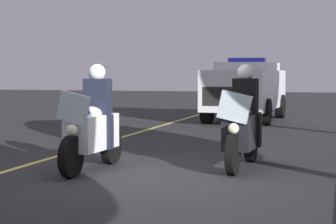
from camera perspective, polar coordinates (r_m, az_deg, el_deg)
name	(u,v)px	position (r m, az deg, el deg)	size (l,w,h in m)	color
ground_plane	(148,174)	(9.61, -1.85, -5.78)	(80.00, 80.00, 0.00)	#28282B
lane_stripe_center	(18,168)	(10.52, -13.75, -5.04)	(48.00, 0.12, 0.01)	#E0D14C
police_motorcycle_lead_left	(93,127)	(9.96, -7.00, -1.42)	(2.14, 0.59, 1.72)	black
police_motorcycle_lead_right	(243,126)	(10.20, 6.96, -1.29)	(2.14, 0.59, 1.72)	black
police_suv	(246,88)	(20.20, 7.26, 2.22)	(4.98, 2.24, 2.05)	silver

